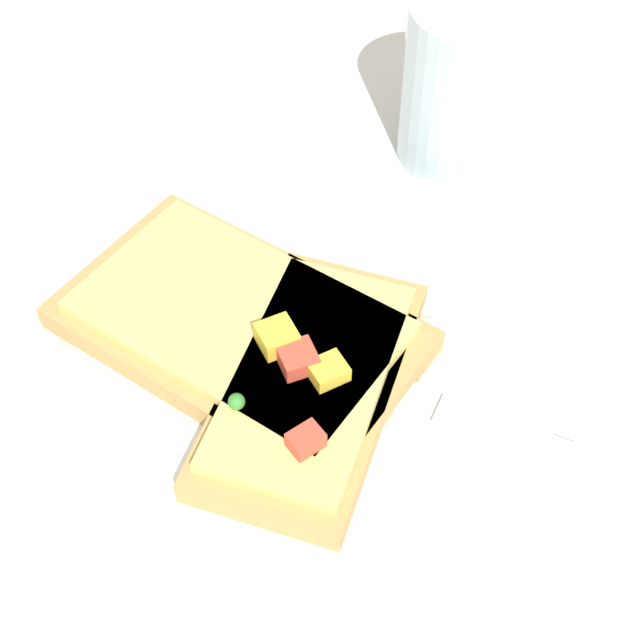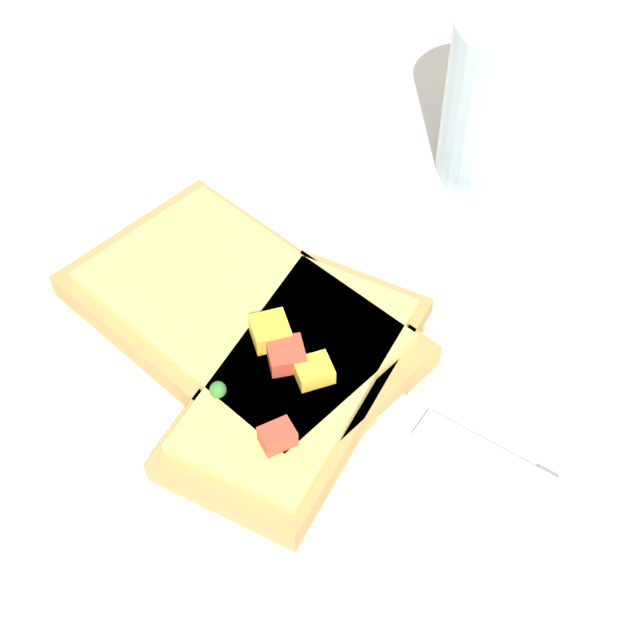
% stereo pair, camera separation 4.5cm
% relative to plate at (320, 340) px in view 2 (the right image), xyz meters
% --- Properties ---
extents(ground_plane, '(4.00, 4.00, 0.00)m').
position_rel_plate_xyz_m(ground_plane, '(0.00, 0.00, -0.01)').
color(ground_plane, beige).
extents(plate, '(0.25, 0.25, 0.01)m').
position_rel_plate_xyz_m(plate, '(0.00, 0.00, 0.00)').
color(plate, white).
rests_on(plate, ground).
extents(fork, '(0.20, 0.12, 0.01)m').
position_rel_plate_xyz_m(fork, '(-0.03, -0.03, 0.01)').
color(fork, silver).
rests_on(fork, plate).
extents(knife, '(0.18, 0.11, 0.01)m').
position_rel_plate_xyz_m(knife, '(-0.04, 0.05, 0.01)').
color(knife, silver).
rests_on(knife, plate).
extents(pizza_slice_main, '(0.21, 0.20, 0.03)m').
position_rel_plate_xyz_m(pizza_slice_main, '(0.04, 0.00, 0.02)').
color(pizza_slice_main, tan).
rests_on(pizza_slice_main, plate).
extents(pizza_slice_corner, '(0.13, 0.17, 0.03)m').
position_rel_plate_xyz_m(pizza_slice_corner, '(0.01, 0.04, 0.02)').
color(pizza_slice_corner, tan).
rests_on(pizza_slice_corner, plate).
extents(crumb_scatter, '(0.07, 0.09, 0.01)m').
position_rel_plate_xyz_m(crumb_scatter, '(0.01, 0.03, 0.01)').
color(crumb_scatter, tan).
rests_on(crumb_scatter, plate).
extents(drinking_glass, '(0.08, 0.08, 0.10)m').
position_rel_plate_xyz_m(drinking_glass, '(-0.10, -0.15, 0.05)').
color(drinking_glass, silver).
rests_on(drinking_glass, ground).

